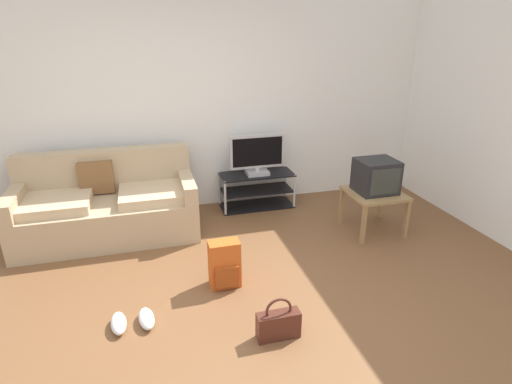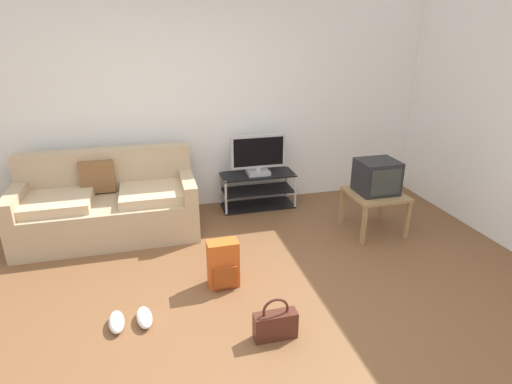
% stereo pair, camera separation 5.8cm
% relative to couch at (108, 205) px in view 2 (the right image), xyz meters
% --- Properties ---
extents(ground_plane, '(9.00, 9.80, 0.02)m').
position_rel_couch_xyz_m(ground_plane, '(1.02, -1.86, -0.34)').
color(ground_plane, brown).
extents(wall_back, '(9.00, 0.10, 2.70)m').
position_rel_couch_xyz_m(wall_back, '(1.02, 0.59, 1.02)').
color(wall_back, white).
rests_on(wall_back, ground_plane).
extents(wall_right, '(0.10, 3.60, 2.70)m').
position_rel_couch_xyz_m(wall_right, '(4.07, -1.02, 1.02)').
color(wall_right, white).
rests_on(wall_right, ground_plane).
extents(couch, '(1.88, 0.88, 0.89)m').
position_rel_couch_xyz_m(couch, '(0.00, 0.00, 0.00)').
color(couch, tan).
rests_on(couch, ground_plane).
extents(tv_stand, '(0.92, 0.39, 0.44)m').
position_rel_couch_xyz_m(tv_stand, '(1.78, 0.30, -0.11)').
color(tv_stand, black).
rests_on(tv_stand, ground_plane).
extents(flat_tv, '(0.68, 0.22, 0.50)m').
position_rel_couch_xyz_m(flat_tv, '(1.78, 0.28, 0.36)').
color(flat_tv, '#B2B2B7').
rests_on(flat_tv, tv_stand).
extents(side_table, '(0.58, 0.58, 0.46)m').
position_rel_couch_xyz_m(side_table, '(2.86, -0.70, 0.07)').
color(side_table, '#9E7A4C').
rests_on(side_table, ground_plane).
extents(crt_tv, '(0.42, 0.38, 0.36)m').
position_rel_couch_xyz_m(crt_tv, '(2.86, -0.69, 0.31)').
color(crt_tv, '#232326').
rests_on(crt_tv, side_table).
extents(backpack, '(0.27, 0.23, 0.43)m').
position_rel_couch_xyz_m(backpack, '(1.03, -1.33, -0.12)').
color(backpack, '#CC561E').
rests_on(backpack, ground_plane).
extents(handbag, '(0.32, 0.11, 0.34)m').
position_rel_couch_xyz_m(handbag, '(1.28, -2.10, -0.21)').
color(handbag, '#4C2319').
rests_on(handbag, ground_plane).
extents(sneakers_pair, '(0.35, 0.28, 0.09)m').
position_rel_couch_xyz_m(sneakers_pair, '(0.24, -1.68, -0.29)').
color(sneakers_pair, white).
rests_on(sneakers_pair, ground_plane).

